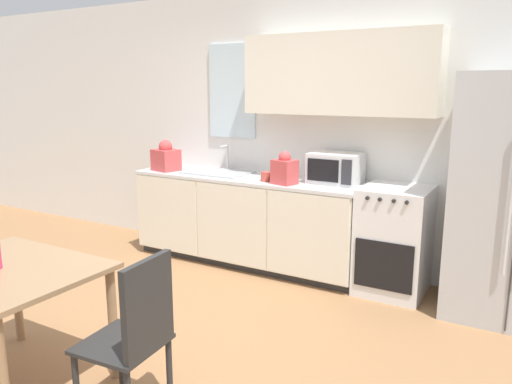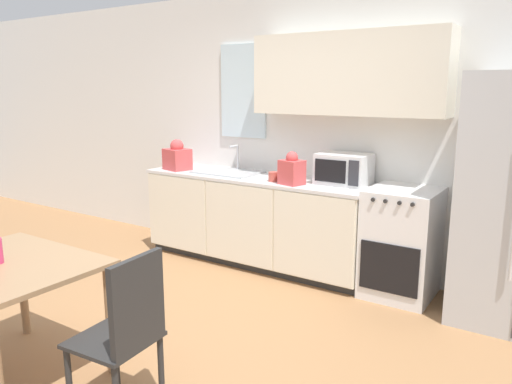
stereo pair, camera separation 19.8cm
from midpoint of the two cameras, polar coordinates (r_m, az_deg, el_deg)
ground_plane at (r=3.62m, az=-11.45°, el=-17.41°), size 12.00×12.00×0.00m
wall_back at (r=4.88m, az=4.85°, el=8.17°), size 12.00×0.38×2.70m
kitchen_counter at (r=5.02m, az=-2.14°, el=-3.17°), size 2.39×0.64×0.89m
oven_range at (r=4.45m, az=14.27°, el=-5.37°), size 0.56×0.62×0.93m
kitchen_sink at (r=5.12m, az=-5.47°, el=2.33°), size 0.66×0.45×0.27m
microwave at (r=4.60m, az=7.88°, el=2.72°), size 0.46×0.35×0.28m
coffee_mug at (r=4.65m, az=-0.03°, el=1.77°), size 0.13×0.09×0.09m
grocery_bag_0 at (r=4.51m, az=2.03°, el=2.54°), size 0.23×0.21×0.30m
grocery_bag_1 at (r=5.35m, az=-11.31°, el=3.88°), size 0.30×0.27×0.32m
dining_table at (r=3.32m, az=-28.23°, el=-9.46°), size 1.05×0.84×0.74m
dining_chair_side at (r=2.74m, az=-15.65°, el=-15.02°), size 0.43×0.43×0.93m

